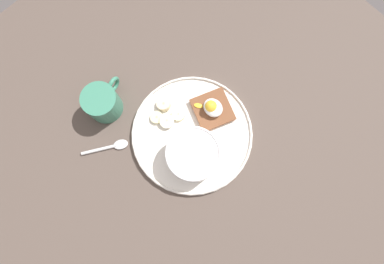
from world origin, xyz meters
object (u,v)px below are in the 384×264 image
at_px(toast_slice, 212,110).
at_px(banana_slice_right, 167,121).
at_px(banana_slice_left, 164,104).
at_px(banana_slice_back, 157,118).
at_px(coffee_mug, 103,102).
at_px(poached_egg, 212,107).
at_px(oatmeal_bowl, 193,155).
at_px(banana_slice_front, 178,115).
at_px(spoon, 111,147).

bearing_deg(toast_slice, banana_slice_right, -119.50).
xyz_separation_m(banana_slice_left, banana_slice_back, (0.01, -0.04, -0.00)).
distance_m(banana_slice_right, coffee_mug, 0.16).
relative_size(poached_egg, coffee_mug, 0.60).
height_order(banana_slice_back, coffee_mug, coffee_mug).
bearing_deg(poached_egg, toast_slice, 32.90).
xyz_separation_m(oatmeal_bowl, banana_slice_left, (-0.14, 0.04, -0.02)).
bearing_deg(banana_slice_front, spoon, -108.47).
height_order(toast_slice, banana_slice_right, banana_slice_right).
bearing_deg(banana_slice_left, coffee_mug, -132.81).
bearing_deg(banana_slice_back, spoon, -101.41).
height_order(toast_slice, spoon, toast_slice).
height_order(oatmeal_bowl, banana_slice_left, oatmeal_bowl).
xyz_separation_m(toast_slice, spoon, (-0.11, -0.24, -0.01)).
bearing_deg(poached_egg, banana_slice_right, -119.00).
bearing_deg(banana_slice_left, spoon, -94.88).
bearing_deg(banana_slice_back, poached_egg, 54.28).
height_order(banana_slice_front, banana_slice_right, banana_slice_right).
bearing_deg(spoon, toast_slice, 66.01).
bearing_deg(coffee_mug, banana_slice_front, 38.65).
bearing_deg(coffee_mug, banana_slice_back, 32.52).
height_order(coffee_mug, spoon, coffee_mug).
xyz_separation_m(poached_egg, spoon, (-0.11, -0.24, -0.03)).
xyz_separation_m(banana_slice_back, spoon, (-0.03, -0.13, -0.01)).
relative_size(banana_slice_back, coffee_mug, 0.38).
height_order(toast_slice, banana_slice_front, toast_slice).
distance_m(oatmeal_bowl, toast_slice, 0.13).
height_order(poached_egg, banana_slice_back, poached_egg).
relative_size(oatmeal_bowl, banana_slice_back, 2.94).
bearing_deg(coffee_mug, toast_slice, 43.50).
xyz_separation_m(poached_egg, coffee_mug, (-0.19, -0.18, 0.00)).
xyz_separation_m(banana_slice_right, spoon, (-0.05, -0.14, -0.01)).
bearing_deg(oatmeal_bowl, coffee_mug, -164.25).
distance_m(oatmeal_bowl, banana_slice_left, 0.15).
bearing_deg(banana_slice_right, banana_slice_left, 146.38).
height_order(banana_slice_right, spoon, banana_slice_right).
bearing_deg(spoon, banana_slice_left, 85.12).
distance_m(coffee_mug, spoon, 0.11).
relative_size(banana_slice_right, coffee_mug, 0.46).
distance_m(oatmeal_bowl, banana_slice_right, 0.11).
xyz_separation_m(banana_slice_right, coffee_mug, (-0.13, -0.08, 0.02)).
height_order(oatmeal_bowl, coffee_mug, coffee_mug).
bearing_deg(banana_slice_back, coffee_mug, -147.48).
distance_m(poached_egg, banana_slice_back, 0.14).
height_order(toast_slice, banana_slice_back, toast_slice).
bearing_deg(poached_egg, oatmeal_bowl, -65.72).
bearing_deg(spoon, banana_slice_front, 71.53).
relative_size(banana_slice_front, banana_slice_right, 0.82).
xyz_separation_m(toast_slice, coffee_mug, (-0.19, -0.18, 0.02)).
height_order(toast_slice, banana_slice_left, banana_slice_left).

